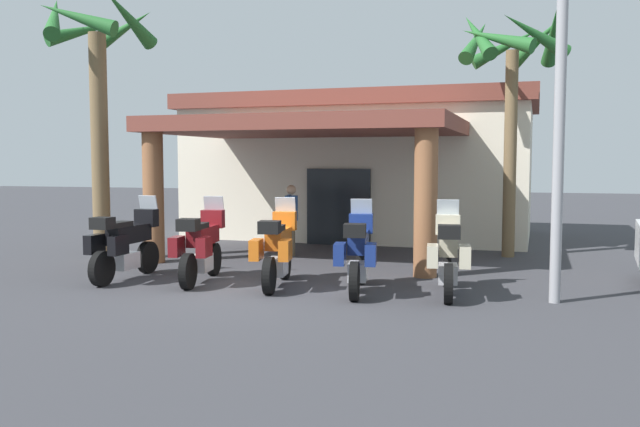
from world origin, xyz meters
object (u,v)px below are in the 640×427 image
at_px(motorcycle_black, 125,244).
at_px(motorcycle_orange, 277,249).
at_px(motorcycle_cream, 448,255).
at_px(palm_tree_roadside, 96,75).
at_px(motel_building, 361,165).
at_px(palm_tree_near_portico, 511,64).
at_px(pedestrian, 291,215).
at_px(motorcycle_maroon, 201,246).
at_px(motorcycle_blue, 358,253).

relative_size(motorcycle_black, motorcycle_orange, 1.00).
relative_size(motorcycle_orange, motorcycle_cream, 1.00).
height_order(motorcycle_orange, motorcycle_cream, same).
bearing_deg(palm_tree_roadside, motel_building, 54.88).
bearing_deg(motorcycle_cream, palm_tree_near_portico, -16.74).
relative_size(motel_building, motorcycle_orange, 4.89).
bearing_deg(motorcycle_cream, motel_building, 15.74).
xyz_separation_m(motorcycle_orange, motorcycle_cream, (3.10, 0.08, 0.00)).
bearing_deg(palm_tree_roadside, motorcycle_black, -47.05).
distance_m(motorcycle_orange, palm_tree_roadside, 6.52).
height_order(motel_building, palm_tree_near_portico, palm_tree_near_portico).
bearing_deg(motorcycle_black, pedestrian, -25.10).
bearing_deg(motorcycle_maroon, motorcycle_orange, -98.30).
height_order(motorcycle_blue, pedestrian, pedestrian).
relative_size(pedestrian, palm_tree_roadside, 0.28).
distance_m(motorcycle_orange, motorcycle_cream, 3.10).
xyz_separation_m(motorcycle_black, motorcycle_blue, (4.65, -0.00, 0.00)).
xyz_separation_m(motorcycle_maroon, palm_tree_roadside, (-3.52, 1.97, 3.58)).
distance_m(motorcycle_black, motorcycle_blue, 4.65).
xyz_separation_m(motel_building, motorcycle_black, (-2.78, -8.87, -1.50)).
bearing_deg(palm_tree_near_portico, palm_tree_roadside, -161.00).
bearing_deg(motorcycle_black, palm_tree_near_portico, -51.83).
distance_m(motorcycle_maroon, pedestrian, 3.98).
relative_size(motorcycle_maroon, motorcycle_blue, 1.00).
xyz_separation_m(motorcycle_black, palm_tree_near_portico, (7.18, 5.26, 3.90)).
bearing_deg(pedestrian, motorcycle_maroon, -128.99).
distance_m(motel_building, motorcycle_black, 9.41).
distance_m(motorcycle_black, motorcycle_orange, 3.10).
distance_m(motel_building, motorcycle_orange, 8.88).
xyz_separation_m(motorcycle_maroon, palm_tree_near_portico, (5.63, 5.12, 3.90)).
bearing_deg(motorcycle_orange, palm_tree_near_portico, -46.88).
bearing_deg(motorcycle_maroon, motel_building, -15.59).
distance_m(pedestrian, palm_tree_near_portico, 6.35).
distance_m(motorcycle_orange, motorcycle_blue, 1.55).
relative_size(motorcycle_orange, palm_tree_near_portico, 0.37).
height_order(motel_building, motorcycle_blue, motel_building).
xyz_separation_m(motorcycle_cream, palm_tree_roadside, (-8.16, 1.91, 3.58)).
bearing_deg(pedestrian, palm_tree_near_portico, -18.22).
height_order(motorcycle_black, motorcycle_orange, same).
height_order(motorcycle_black, motorcycle_cream, same).
bearing_deg(palm_tree_near_portico, motorcycle_black, -143.75).
xyz_separation_m(motorcycle_black, motorcycle_maroon, (1.55, 0.14, 0.00)).
xyz_separation_m(motel_building, motorcycle_cream, (3.41, -8.67, -1.50)).
bearing_deg(motorcycle_orange, palm_tree_roadside, 60.12).
bearing_deg(motorcycle_orange, pedestrian, 6.02).
relative_size(motel_building, palm_tree_near_portico, 1.81).
bearing_deg(palm_tree_near_portico, motorcycle_cream, -100.98).
height_order(motorcycle_black, motorcycle_blue, same).
distance_m(motorcycle_black, motorcycle_maroon, 1.56).
height_order(motorcycle_maroon, motorcycle_orange, same).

